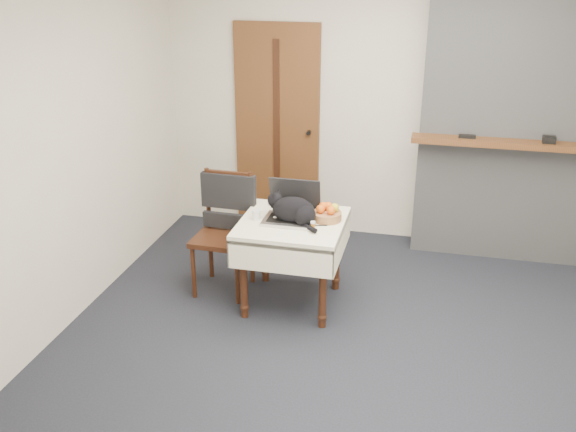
{
  "coord_description": "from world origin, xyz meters",
  "views": [
    {
      "loc": [
        0.31,
        -3.85,
        2.58
      ],
      "look_at": [
        -0.72,
        0.44,
        0.76
      ],
      "focal_mm": 40.0,
      "sensor_mm": 36.0,
      "label": 1
    }
  ],
  "objects_px": {
    "cream_jar": "(256,215)",
    "laptop": "(292,210)",
    "side_table": "(292,235)",
    "pill_bottle": "(313,226)",
    "chair": "(226,215)",
    "cat": "(294,211)",
    "fruit_basket": "(327,213)",
    "door": "(277,129)"
  },
  "relations": [
    {
      "from": "cream_jar",
      "to": "laptop",
      "type": "bearing_deg",
      "value": 16.22
    },
    {
      "from": "laptop",
      "to": "pill_bottle",
      "type": "height_order",
      "value": "laptop"
    },
    {
      "from": "side_table",
      "to": "cat",
      "type": "relative_size",
      "value": 1.77
    },
    {
      "from": "cream_jar",
      "to": "fruit_basket",
      "type": "xyz_separation_m",
      "value": [
        0.52,
        0.12,
        0.01
      ]
    },
    {
      "from": "door",
      "to": "pill_bottle",
      "type": "bearing_deg",
      "value": -67.14
    },
    {
      "from": "door",
      "to": "laptop",
      "type": "relative_size",
      "value": 5.05
    },
    {
      "from": "laptop",
      "to": "door",
      "type": "bearing_deg",
      "value": 108.65
    },
    {
      "from": "cream_jar",
      "to": "fruit_basket",
      "type": "bearing_deg",
      "value": 12.68
    },
    {
      "from": "side_table",
      "to": "laptop",
      "type": "xyz_separation_m",
      "value": [
        -0.01,
        0.04,
        0.19
      ]
    },
    {
      "from": "side_table",
      "to": "fruit_basket",
      "type": "distance_m",
      "value": 0.31
    },
    {
      "from": "side_table",
      "to": "pill_bottle",
      "type": "bearing_deg",
      "value": -37.23
    },
    {
      "from": "pill_bottle",
      "to": "fruit_basket",
      "type": "xyz_separation_m",
      "value": [
        0.06,
        0.23,
        0.01
      ]
    },
    {
      "from": "side_table",
      "to": "cream_jar",
      "type": "xyz_separation_m",
      "value": [
        -0.27,
        -0.03,
        0.15
      ]
    },
    {
      "from": "side_table",
      "to": "pill_bottle",
      "type": "relative_size",
      "value": 10.78
    },
    {
      "from": "side_table",
      "to": "cream_jar",
      "type": "distance_m",
      "value": 0.31
    },
    {
      "from": "fruit_basket",
      "to": "chair",
      "type": "xyz_separation_m",
      "value": [
        -0.84,
        0.09,
        -0.13
      ]
    },
    {
      "from": "cream_jar",
      "to": "chair",
      "type": "height_order",
      "value": "chair"
    },
    {
      "from": "cream_jar",
      "to": "chair",
      "type": "bearing_deg",
      "value": 147.14
    },
    {
      "from": "laptop",
      "to": "cream_jar",
      "type": "relative_size",
      "value": 5.25
    },
    {
      "from": "door",
      "to": "chair",
      "type": "relative_size",
      "value": 2.05
    },
    {
      "from": "cream_jar",
      "to": "pill_bottle",
      "type": "distance_m",
      "value": 0.47
    },
    {
      "from": "cat",
      "to": "cream_jar",
      "type": "bearing_deg",
      "value": -162.41
    },
    {
      "from": "pill_bottle",
      "to": "chair",
      "type": "xyz_separation_m",
      "value": [
        -0.78,
        0.31,
        -0.12
      ]
    },
    {
      "from": "door",
      "to": "cream_jar",
      "type": "relative_size",
      "value": 26.54
    },
    {
      "from": "side_table",
      "to": "fruit_basket",
      "type": "bearing_deg",
      "value": 18.58
    },
    {
      "from": "door",
      "to": "side_table",
      "type": "height_order",
      "value": "door"
    },
    {
      "from": "door",
      "to": "cream_jar",
      "type": "xyz_separation_m",
      "value": [
        0.22,
        -1.51,
        -0.26
      ]
    },
    {
      "from": "cat",
      "to": "chair",
      "type": "relative_size",
      "value": 0.45
    },
    {
      "from": "laptop",
      "to": "cat",
      "type": "relative_size",
      "value": 0.9
    },
    {
      "from": "pill_bottle",
      "to": "chair",
      "type": "bearing_deg",
      "value": 157.95
    },
    {
      "from": "laptop",
      "to": "cat",
      "type": "height_order",
      "value": "laptop"
    },
    {
      "from": "laptop",
      "to": "pill_bottle",
      "type": "bearing_deg",
      "value": -42.84
    },
    {
      "from": "fruit_basket",
      "to": "cream_jar",
      "type": "bearing_deg",
      "value": -167.32
    },
    {
      "from": "laptop",
      "to": "pill_bottle",
      "type": "distance_m",
      "value": 0.28
    },
    {
      "from": "cat",
      "to": "pill_bottle",
      "type": "distance_m",
      "value": 0.21
    },
    {
      "from": "cream_jar",
      "to": "pill_bottle",
      "type": "height_order",
      "value": "cream_jar"
    },
    {
      "from": "side_table",
      "to": "chair",
      "type": "bearing_deg",
      "value": 163.77
    },
    {
      "from": "fruit_basket",
      "to": "pill_bottle",
      "type": "bearing_deg",
      "value": -105.27
    },
    {
      "from": "door",
      "to": "cat",
      "type": "xyz_separation_m",
      "value": [
        0.52,
        -1.51,
        -0.2
      ]
    },
    {
      "from": "cream_jar",
      "to": "pill_bottle",
      "type": "bearing_deg",
      "value": -13.46
    },
    {
      "from": "cat",
      "to": "fruit_basket",
      "type": "xyz_separation_m",
      "value": [
        0.23,
        0.12,
        -0.05
      ]
    },
    {
      "from": "side_table",
      "to": "laptop",
      "type": "height_order",
      "value": "laptop"
    }
  ]
}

